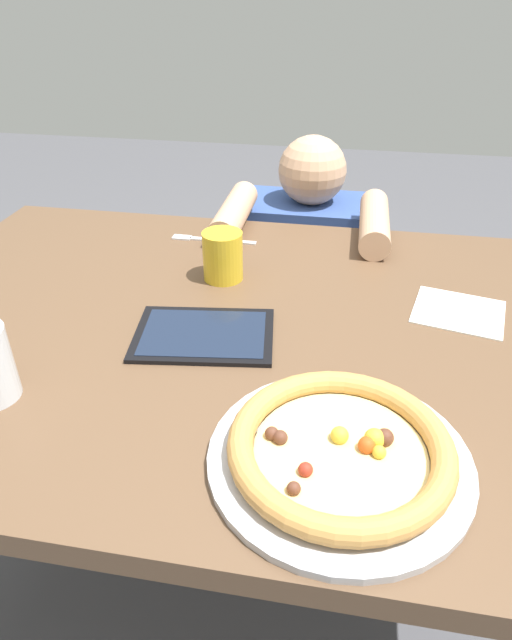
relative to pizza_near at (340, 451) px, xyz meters
The scene contains 8 objects.
ground_plane 0.85m from the pizza_near, 124.34° to the left, with size 8.00×8.00×0.00m, color #4C4C51.
dining_table 0.39m from the pizza_near, 124.34° to the left, with size 1.36×0.96×0.75m.
pizza_near is the anchor object (origin of this frame).
drink_cup_colored 0.54m from the pizza_near, 119.06° to the left, with size 0.08×0.08×0.10m.
paper_napkin 0.46m from the pizza_near, 63.90° to the left, with size 0.16×0.14×0.00m, color white.
fork 0.73m from the pizza_near, 117.40° to the left, with size 0.20×0.02×0.00m.
tablet 0.35m from the pizza_near, 134.36° to the left, with size 0.26×0.20×0.01m.
diner_seated 1.03m from the pizza_near, 97.43° to the left, with size 0.41×0.52×0.92m.
Camera 1 is at (0.19, -0.82, 1.29)m, focal length 30.92 mm.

